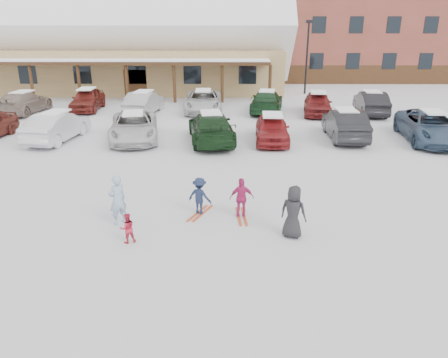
{
  "coord_description": "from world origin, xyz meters",
  "views": [
    {
      "loc": [
        0.41,
        -12.51,
        5.93
      ],
      "look_at": [
        0.3,
        1.0,
        1.0
      ],
      "focal_mm": 35.0,
      "sensor_mm": 36.0,
      "label": 1
    }
  ],
  "objects_px": {
    "parked_car_11": "(267,102)",
    "parked_car_2": "(134,127)",
    "parked_car_3": "(211,127)",
    "parked_car_9": "(144,103)",
    "day_lodge": "(122,44)",
    "parked_car_1": "(57,126)",
    "child_magenta": "(242,198)",
    "bystander_dark": "(293,212)",
    "parked_car_4": "(272,128)",
    "parked_car_6": "(431,127)",
    "parked_car_8": "(87,99)",
    "parked_car_13": "(371,103)",
    "parked_car_12": "(318,103)",
    "adult_skier": "(117,200)",
    "parked_car_7": "(23,103)",
    "child_navy": "(200,196)",
    "lamp_post": "(307,53)",
    "parked_car_5": "(345,124)",
    "parked_car_10": "(203,101)",
    "toddler_red": "(127,228)"
  },
  "relations": [
    {
      "from": "day_lodge",
      "to": "bystander_dark",
      "type": "distance_m",
      "value": 31.36
    },
    {
      "from": "child_magenta",
      "to": "parked_car_2",
      "type": "height_order",
      "value": "parked_car_2"
    },
    {
      "from": "adult_skier",
      "to": "parked_car_1",
      "type": "distance_m",
      "value": 11.26
    },
    {
      "from": "parked_car_1",
      "to": "parked_car_11",
      "type": "height_order",
      "value": "parked_car_1"
    },
    {
      "from": "parked_car_13",
      "to": "child_magenta",
      "type": "bearing_deg",
      "value": 66.6
    },
    {
      "from": "day_lodge",
      "to": "parked_car_8",
      "type": "bearing_deg",
      "value": -91.69
    },
    {
      "from": "parked_car_3",
      "to": "parked_car_9",
      "type": "distance_m",
      "value": 8.6
    },
    {
      "from": "bystander_dark",
      "to": "parked_car_2",
      "type": "xyz_separation_m",
      "value": [
        -6.76,
        10.81,
        -0.06
      ]
    },
    {
      "from": "child_magenta",
      "to": "parked_car_3",
      "type": "xyz_separation_m",
      "value": [
        -1.29,
        9.12,
        0.11
      ]
    },
    {
      "from": "parked_car_1",
      "to": "parked_car_4",
      "type": "distance_m",
      "value": 11.12
    },
    {
      "from": "child_navy",
      "to": "parked_car_10",
      "type": "distance_m",
      "value": 16.82
    },
    {
      "from": "parked_car_11",
      "to": "parked_car_2",
      "type": "bearing_deg",
      "value": 52.99
    },
    {
      "from": "bystander_dark",
      "to": "parked_car_3",
      "type": "bearing_deg",
      "value": -48.18
    },
    {
      "from": "parked_car_6",
      "to": "parked_car_9",
      "type": "relative_size",
      "value": 1.23
    },
    {
      "from": "day_lodge",
      "to": "parked_car_1",
      "type": "distance_m",
      "value": 18.71
    },
    {
      "from": "child_navy",
      "to": "child_magenta",
      "type": "xyz_separation_m",
      "value": [
        1.34,
        -0.23,
        0.04
      ]
    },
    {
      "from": "day_lodge",
      "to": "parked_car_11",
      "type": "bearing_deg",
      "value": -41.96
    },
    {
      "from": "parked_car_9",
      "to": "child_magenta",
      "type": "bearing_deg",
      "value": 117.45
    },
    {
      "from": "child_navy",
      "to": "parked_car_13",
      "type": "xyz_separation_m",
      "value": [
        10.4,
        16.01,
        0.14
      ]
    },
    {
      "from": "toddler_red",
      "to": "parked_car_10",
      "type": "xyz_separation_m",
      "value": [
        1.16,
        18.76,
        0.29
      ]
    },
    {
      "from": "toddler_red",
      "to": "parked_car_9",
      "type": "height_order",
      "value": "parked_car_9"
    },
    {
      "from": "parked_car_11",
      "to": "parked_car_13",
      "type": "bearing_deg",
      "value": -176.99
    },
    {
      "from": "child_magenta",
      "to": "parked_car_4",
      "type": "xyz_separation_m",
      "value": [
        1.84,
        9.19,
        0.06
      ]
    },
    {
      "from": "parked_car_10",
      "to": "parked_car_9",
      "type": "bearing_deg",
      "value": -170.97
    },
    {
      "from": "lamp_post",
      "to": "parked_car_5",
      "type": "distance_m",
      "value": 15.21
    },
    {
      "from": "lamp_post",
      "to": "parked_car_10",
      "type": "xyz_separation_m",
      "value": [
        -8.23,
        -7.78,
        -2.63
      ]
    },
    {
      "from": "toddler_red",
      "to": "child_navy",
      "type": "relative_size",
      "value": 0.72
    },
    {
      "from": "parked_car_1",
      "to": "parked_car_12",
      "type": "distance_m",
      "value": 16.29
    },
    {
      "from": "lamp_post",
      "to": "adult_skier",
      "type": "height_order",
      "value": "lamp_post"
    },
    {
      "from": "parked_car_13",
      "to": "parked_car_8",
      "type": "bearing_deg",
      "value": 2.09
    },
    {
      "from": "parked_car_8",
      "to": "parked_car_9",
      "type": "bearing_deg",
      "value": -18.41
    },
    {
      "from": "parked_car_11",
      "to": "parked_car_13",
      "type": "height_order",
      "value": "parked_car_13"
    },
    {
      "from": "toddler_red",
      "to": "parked_car_12",
      "type": "bearing_deg",
      "value": -140.61
    },
    {
      "from": "parked_car_3",
      "to": "parked_car_13",
      "type": "relative_size",
      "value": 1.14
    },
    {
      "from": "parked_car_6",
      "to": "parked_car_11",
      "type": "xyz_separation_m",
      "value": [
        -7.82,
        7.55,
        -0.05
      ]
    },
    {
      "from": "child_magenta",
      "to": "parked_car_12",
      "type": "distance_m",
      "value": 17.04
    },
    {
      "from": "adult_skier",
      "to": "parked_car_7",
      "type": "height_order",
      "value": "adult_skier"
    },
    {
      "from": "child_magenta",
      "to": "parked_car_7",
      "type": "height_order",
      "value": "parked_car_7"
    },
    {
      "from": "child_navy",
      "to": "parked_car_12",
      "type": "bearing_deg",
      "value": -89.68
    },
    {
      "from": "parked_car_7",
      "to": "parked_car_6",
      "type": "bearing_deg",
      "value": 169.1
    },
    {
      "from": "parked_car_5",
      "to": "lamp_post",
      "type": "bearing_deg",
      "value": -89.76
    },
    {
      "from": "toddler_red",
      "to": "parked_car_13",
      "type": "bearing_deg",
      "value": -148.87
    },
    {
      "from": "toddler_red",
      "to": "parked_car_8",
      "type": "bearing_deg",
      "value": -94.66
    },
    {
      "from": "day_lodge",
      "to": "parked_car_6",
      "type": "xyz_separation_m",
      "value": [
        19.89,
        -18.4,
        -3.17
      ]
    },
    {
      "from": "parked_car_4",
      "to": "parked_car_6",
      "type": "xyz_separation_m",
      "value": [
        8.19,
        0.15,
        0.07
      ]
    },
    {
      "from": "adult_skier",
      "to": "parked_car_8",
      "type": "bearing_deg",
      "value": -112.08
    },
    {
      "from": "lamp_post",
      "to": "parked_car_3",
      "type": "height_order",
      "value": "lamp_post"
    },
    {
      "from": "parked_car_11",
      "to": "lamp_post",
      "type": "bearing_deg",
      "value": -107.94
    },
    {
      "from": "parked_car_1",
      "to": "parked_car_8",
      "type": "distance_m",
      "value": 8.21
    },
    {
      "from": "child_magenta",
      "to": "parked_car_3",
      "type": "distance_m",
      "value": 9.21
    }
  ]
}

